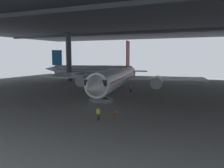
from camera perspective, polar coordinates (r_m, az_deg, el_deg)
ground_plane at (r=47.97m, az=0.22°, el=-3.36°), size 110.00×110.00×0.00m
hangar_structure at (r=60.64m, az=5.64°, el=14.44°), size 121.00×99.00×17.22m
airplane_main at (r=53.49m, az=1.28°, el=1.62°), size 39.43×40.31×12.50m
boarding_stairs at (r=43.29m, az=-2.74°, el=-3.46°), size 4.60×2.24×4.87m
crew_worker_near_nose at (r=31.52m, az=-3.30°, el=-6.92°), size 0.38×0.47×1.69m
crew_worker_by_stairs at (r=46.42m, az=-1.10°, el=-2.60°), size 0.41×0.42×1.55m
airplane_distant at (r=87.46m, az=-5.90°, el=3.32°), size 32.59×32.20×10.55m
traffic_cone_orange at (r=34.87m, az=1.20°, el=-6.72°), size 0.36×0.36×0.60m
baggage_tug at (r=62.61m, az=-1.02°, el=-0.51°), size 1.52×2.33×0.90m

